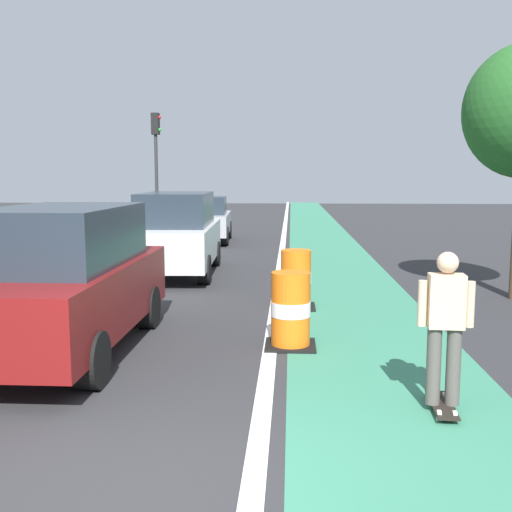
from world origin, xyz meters
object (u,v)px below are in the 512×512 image
traffic_barrel_front (291,311)px  skateboarder_on_lane (445,326)px  parked_sedan_third (204,220)px  traffic_light_corner (156,151)px  parked_suv_second (177,233)px  traffic_barrel_mid (296,280)px  parked_suv_nearest (64,279)px

traffic_barrel_front → skateboarder_on_lane: bearing=-55.7°
parked_sedan_third → traffic_light_corner: traffic_light_corner is taller
skateboarder_on_lane → traffic_light_corner: (-7.38, 19.76, 2.59)m
skateboarder_on_lane → parked_suv_second: bearing=117.0°
parked_suv_second → traffic_light_corner: bearing=104.9°
parked_suv_second → traffic_light_corner: traffic_light_corner is taller
parked_sedan_third → traffic_light_corner: bearing=125.2°
parked_sedan_third → traffic_barrel_mid: bearing=-73.4°
parked_suv_nearest → traffic_barrel_mid: bearing=43.6°
parked_suv_nearest → traffic_barrel_front: size_ratio=4.23×
parked_sedan_third → traffic_barrel_mid: size_ratio=3.85×
skateboarder_on_lane → parked_suv_second: size_ratio=0.36×
skateboarder_on_lane → parked_suv_second: parked_suv_second is taller
parked_suv_nearest → traffic_barrel_mid: size_ratio=4.23×
traffic_barrel_front → traffic_barrel_mid: 2.63m
traffic_barrel_mid → traffic_barrel_front: bearing=-92.1°
traffic_light_corner → parked_suv_second: bearing=-75.1°
skateboarder_on_lane → traffic_barrel_mid: skateboarder_on_lane is taller
parked_suv_nearest → traffic_light_corner: (-2.65, 17.88, 2.47)m
skateboarder_on_lane → traffic_light_corner: size_ratio=0.33×
parked_suv_second → skateboarder_on_lane: bearing=-63.0°
skateboarder_on_lane → traffic_barrel_front: 2.85m
parked_suv_nearest → traffic_barrel_front: 3.20m
skateboarder_on_lane → traffic_light_corner: 21.25m
skateboarder_on_lane → parked_sedan_third: 16.84m
skateboarder_on_lane → traffic_barrel_front: size_ratio=1.55×
skateboarder_on_lane → parked_sedan_third: (-4.82, 16.14, -0.08)m
parked_suv_second → traffic_barrel_mid: bearing=-51.8°
parked_suv_nearest → parked_suv_second: same height
traffic_barrel_front → parked_sedan_third: bearing=103.2°
skateboarder_on_lane → parked_suv_second: 9.77m
traffic_barrel_mid → skateboarder_on_lane: bearing=-73.2°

